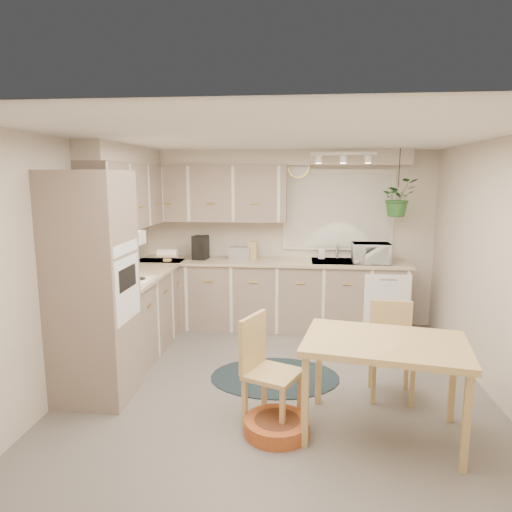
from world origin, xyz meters
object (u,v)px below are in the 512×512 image
object	(u,v)px
dining_table	(383,387)
microwave	(371,251)
chair_left	(273,371)
chair_back	(392,352)
braided_rug	(275,377)
pet_bed	(277,426)

from	to	relation	value
dining_table	microwave	world-z (taller)	microwave
chair_left	chair_back	size ratio (longest dim) A/B	1.03
microwave	dining_table	bearing A→B (deg)	-95.89
braided_rug	microwave	distance (m)	2.19
chair_left	microwave	world-z (taller)	microwave
chair_left	microwave	size ratio (longest dim) A/B	1.90
chair_back	microwave	distance (m)	1.93
dining_table	chair_back	bearing A→B (deg)	73.53
chair_left	pet_bed	world-z (taller)	chair_left
braided_rug	pet_bed	size ratio (longest dim) A/B	2.51
microwave	pet_bed	bearing A→B (deg)	-113.18
chair_left	pet_bed	distance (m)	0.43
chair_back	pet_bed	size ratio (longest dim) A/B	1.66
chair_left	chair_back	xyz separation A→B (m)	(1.07, 0.56, -0.01)
chair_back	braided_rug	bearing A→B (deg)	-11.37
braided_rug	microwave	world-z (taller)	microwave
chair_left	dining_table	bearing A→B (deg)	107.85
dining_table	pet_bed	bearing A→B (deg)	-173.67
dining_table	chair_left	xyz separation A→B (m)	(-0.88, 0.09, 0.06)
dining_table	microwave	size ratio (longest dim) A/B	2.60
chair_back	braided_rug	size ratio (longest dim) A/B	0.66
chair_back	braided_rug	distance (m)	1.22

